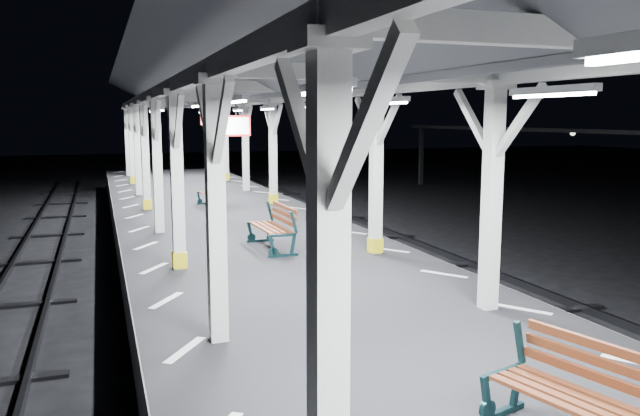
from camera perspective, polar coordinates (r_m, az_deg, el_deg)
ground at (r=10.84m, az=-0.37°, el=-12.28°), size 120.00×120.00×0.00m
platform at (r=10.67m, az=-0.37°, el=-9.77°), size 6.00×50.00×1.00m
hazard_stripes_left at (r=10.03m, az=-13.86°, el=-8.20°), size 1.00×48.00×0.01m
hazard_stripes_right at (r=11.54m, az=11.26°, el=-5.94°), size 1.00×48.00×0.01m
track_right at (r=13.23m, az=20.79°, el=-8.64°), size 2.20×60.00×0.16m
canopy at (r=10.16m, az=-0.36°, el=12.52°), size 5.40×49.00×4.65m
bench_near at (r=5.93m, az=23.36°, el=-15.47°), size 1.04×1.78×0.91m
bench_mid at (r=13.42m, az=-4.10°, el=-1.63°), size 0.71×1.76×0.94m
bench_far at (r=19.98m, az=-9.68°, el=1.36°), size 0.72×1.58×0.83m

